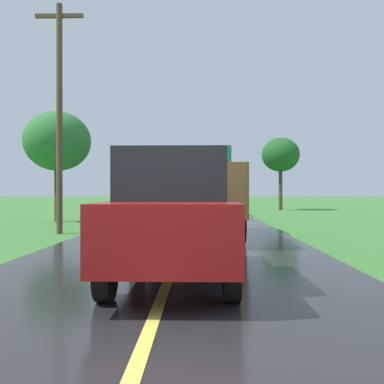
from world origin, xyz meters
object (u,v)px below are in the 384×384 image
utility_pole_roadside (59,112)px  roadside_tree_near_left (281,155)px  following_car (175,215)px  banana_truck_near (198,190)px  roadside_tree_mid_right (57,142)px  banana_truck_far (200,190)px

utility_pole_roadside → roadside_tree_near_left: utility_pole_roadside is taller
following_car → roadside_tree_near_left: bearing=75.5°
banana_truck_near → roadside_tree_mid_right: 9.16m
banana_truck_far → roadside_tree_near_left: roadside_tree_near_left is taller
banana_truck_near → banana_truck_far: same height
banana_truck_far → roadside_tree_mid_right: 7.79m
banana_truck_near → banana_truck_far: 9.33m
utility_pole_roadside → roadside_tree_near_left: size_ratio=1.42×
banana_truck_near → roadside_tree_near_left: bearing=71.3°
roadside_tree_near_left → following_car: roadside_tree_near_left is taller
banana_truck_far → following_car: 16.07m
banana_truck_near → utility_pole_roadside: utility_pole_roadside is taller
utility_pole_roadside → roadside_tree_mid_right: 5.65m
roadside_tree_near_left → following_car: bearing=-104.5°
banana_truck_far → roadside_tree_mid_right: roadside_tree_mid_right is taller
following_car → roadside_tree_mid_right: bearing=116.3°
banana_truck_near → banana_truck_far: (0.04, 9.33, -0.01)m
banana_truck_near → banana_truck_far: bearing=89.7°
banana_truck_near → following_car: bearing=-92.7°
roadside_tree_near_left → following_car: size_ratio=1.32×
banana_truck_far → utility_pole_roadside: (-4.70, -8.68, 2.62)m
banana_truck_near → utility_pole_roadside: 5.37m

